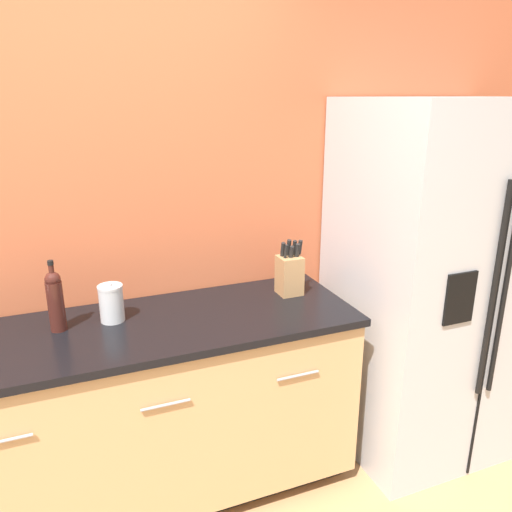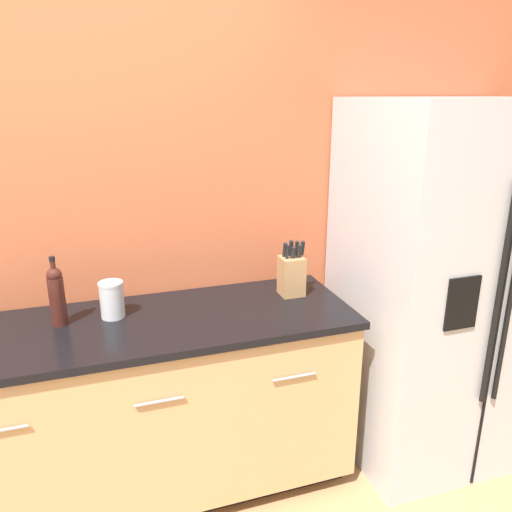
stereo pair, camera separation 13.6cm
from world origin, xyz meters
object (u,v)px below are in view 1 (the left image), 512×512
object	(u,v)px
wine_bottle	(55,300)
steel_canister	(111,303)
knife_block	(290,273)
refrigerator	(434,282)

from	to	relation	value
wine_bottle	steel_canister	world-z (taller)	wine_bottle
knife_block	refrigerator	bearing A→B (deg)	-12.15
wine_bottle	steel_canister	bearing A→B (deg)	2.39
steel_canister	refrigerator	bearing A→B (deg)	-5.90
knife_block	wine_bottle	bearing A→B (deg)	-179.66
wine_bottle	steel_canister	distance (m)	0.23
knife_block	wine_bottle	xyz separation A→B (m)	(-1.10, -0.01, 0.03)
refrigerator	wine_bottle	size ratio (longest dim) A/B	5.98
wine_bottle	steel_canister	size ratio (longest dim) A/B	1.71
refrigerator	steel_canister	world-z (taller)	refrigerator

